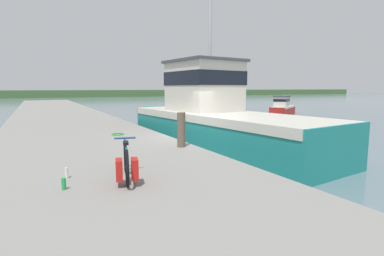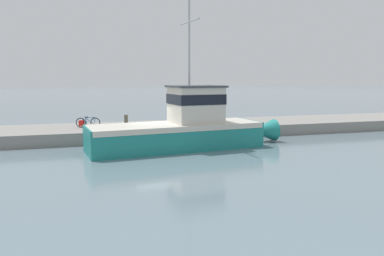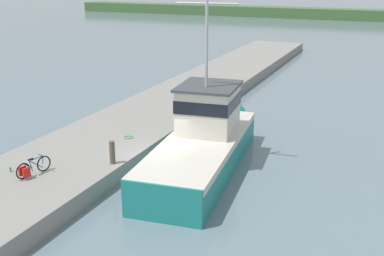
{
  "view_description": "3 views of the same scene",
  "coord_description": "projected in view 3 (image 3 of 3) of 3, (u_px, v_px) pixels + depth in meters",
  "views": [
    {
      "loc": [
        -5.28,
        -9.63,
        2.61
      ],
      "look_at": [
        -0.42,
        -0.31,
        1.21
      ],
      "focal_mm": 28.0,
      "sensor_mm": 36.0,
      "label": 1
    },
    {
      "loc": [
        23.7,
        -4.55,
        4.33
      ],
      "look_at": [
        0.42,
        2.57,
        1.06
      ],
      "focal_mm": 35.0,
      "sensor_mm": 36.0,
      "label": 2
    },
    {
      "loc": [
        9.76,
        -18.46,
        9.03
      ],
      "look_at": [
        0.95,
        2.0,
        1.75
      ],
      "focal_mm": 45.0,
      "sensor_mm": 36.0,
      "label": 3
    }
  ],
  "objects": [
    {
      "name": "ground_plane",
      "position": [
        157.0,
        173.0,
        22.59
      ],
      "size": [
        320.0,
        320.0,
        0.0
      ],
      "primitive_type": "plane",
      "color": "slate"
    },
    {
      "name": "dock_pier",
      "position": [
        87.0,
        153.0,
        23.91
      ],
      "size": [
        5.85,
        80.0,
        0.83
      ],
      "primitive_type": "cube",
      "color": "gray",
      "rests_on": "ground_plane"
    },
    {
      "name": "fishing_boat_main",
      "position": [
        204.0,
        139.0,
        23.04
      ],
      "size": [
        4.35,
        12.71,
        8.93
      ],
      "rotation": [
        0.0,
        0.0,
        0.11
      ],
      "color": "teal",
      "rests_on": "ground_plane"
    },
    {
      "name": "bicycle_touring",
      "position": [
        31.0,
        168.0,
        20.11
      ],
      "size": [
        0.66,
        1.68,
        0.76
      ],
      "rotation": [
        0.0,
        0.0,
        -0.23
      ],
      "color": "black",
      "rests_on": "dock_pier"
    },
    {
      "name": "mooring_post",
      "position": [
        112.0,
        152.0,
        21.39
      ],
      "size": [
        0.25,
        0.25,
        1.06
      ],
      "primitive_type": "cylinder",
      "color": "brown",
      "rests_on": "dock_pier"
    },
    {
      "name": "hose_coil",
      "position": [
        129.0,
        137.0,
        24.87
      ],
      "size": [
        0.47,
        0.47,
        0.04
      ],
      "primitive_type": "torus",
      "color": "green",
      "rests_on": "dock_pier"
    },
    {
      "name": "water_bottle_on_curb",
      "position": [
        24.0,
        164.0,
        21.19
      ],
      "size": [
        0.07,
        0.07,
        0.22
      ],
      "primitive_type": "cylinder",
      "color": "silver",
      "rests_on": "dock_pier"
    },
    {
      "name": "water_bottle_by_bike",
      "position": [
        11.0,
        170.0,
        20.61
      ],
      "size": [
        0.08,
        0.08,
        0.21
      ],
      "primitive_type": "cylinder",
      "color": "green",
      "rests_on": "dock_pier"
    }
  ]
}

